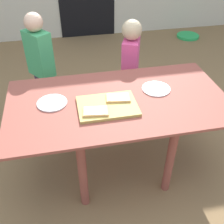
{
  "coord_description": "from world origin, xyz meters",
  "views": [
    {
      "loc": [
        -0.36,
        -1.55,
        1.8
      ],
      "look_at": [
        -0.05,
        0.0,
        0.58
      ],
      "focal_mm": 43.38,
      "sensor_mm": 36.0,
      "label": 1
    }
  ],
  "objects_px": {
    "child_right": "(130,65)",
    "garden_hose_coil": "(188,36)",
    "pizza_slice_near_left": "(96,111)",
    "plate_white_left": "(52,103)",
    "cutting_board": "(107,106)",
    "plate_white_right": "(156,89)",
    "dining_table": "(118,111)",
    "child_left": "(41,65)",
    "pizza_slice_far_right": "(118,98)"
  },
  "relations": [
    {
      "from": "plate_white_left",
      "to": "child_right",
      "type": "xyz_separation_m",
      "value": [
        0.73,
        0.61,
        -0.09
      ]
    },
    {
      "from": "pizza_slice_far_right",
      "to": "child_left",
      "type": "distance_m",
      "value": 0.94
    },
    {
      "from": "dining_table",
      "to": "pizza_slice_near_left",
      "type": "height_order",
      "value": "pizza_slice_near_left"
    },
    {
      "from": "dining_table",
      "to": "garden_hose_coil",
      "type": "height_order",
      "value": "dining_table"
    },
    {
      "from": "cutting_board",
      "to": "plate_white_right",
      "type": "xyz_separation_m",
      "value": [
        0.41,
        0.15,
        -0.01
      ]
    },
    {
      "from": "dining_table",
      "to": "pizza_slice_far_right",
      "type": "distance_m",
      "value": 0.13
    },
    {
      "from": "cutting_board",
      "to": "pizza_slice_near_left",
      "type": "bearing_deg",
      "value": -144.24
    },
    {
      "from": "cutting_board",
      "to": "garden_hose_coil",
      "type": "xyz_separation_m",
      "value": [
        1.89,
        2.61,
        -0.68
      ]
    },
    {
      "from": "child_right",
      "to": "garden_hose_coil",
      "type": "bearing_deg",
      "value": 50.86
    },
    {
      "from": "dining_table",
      "to": "plate_white_right",
      "type": "height_order",
      "value": "plate_white_right"
    },
    {
      "from": "cutting_board",
      "to": "plate_white_right",
      "type": "bearing_deg",
      "value": 20.51
    },
    {
      "from": "plate_white_left",
      "to": "dining_table",
      "type": "bearing_deg",
      "value": -6.31
    },
    {
      "from": "cutting_board",
      "to": "child_left",
      "type": "xyz_separation_m",
      "value": [
        -0.46,
        0.82,
        -0.06
      ]
    },
    {
      "from": "cutting_board",
      "to": "child_right",
      "type": "xyz_separation_m",
      "value": [
        0.36,
        0.73,
        -0.1
      ]
    },
    {
      "from": "plate_white_right",
      "to": "cutting_board",
      "type": "bearing_deg",
      "value": -159.49
    },
    {
      "from": "pizza_slice_far_right",
      "to": "plate_white_right",
      "type": "height_order",
      "value": "pizza_slice_far_right"
    },
    {
      "from": "child_left",
      "to": "plate_white_right",
      "type": "bearing_deg",
      "value": -37.67
    },
    {
      "from": "plate_white_left",
      "to": "pizza_slice_near_left",
      "type": "bearing_deg",
      "value": -34.07
    },
    {
      "from": "plate_white_left",
      "to": "child_right",
      "type": "distance_m",
      "value": 0.96
    },
    {
      "from": "pizza_slice_near_left",
      "to": "child_left",
      "type": "distance_m",
      "value": 0.96
    },
    {
      "from": "dining_table",
      "to": "cutting_board",
      "type": "relative_size",
      "value": 3.9
    },
    {
      "from": "cutting_board",
      "to": "plate_white_left",
      "type": "height_order",
      "value": "cutting_board"
    },
    {
      "from": "pizza_slice_near_left",
      "to": "garden_hose_coil",
      "type": "xyz_separation_m",
      "value": [
        1.98,
        2.68,
        -0.69
      ]
    },
    {
      "from": "pizza_slice_near_left",
      "to": "pizza_slice_far_right",
      "type": "relative_size",
      "value": 0.99
    },
    {
      "from": "child_left",
      "to": "pizza_slice_near_left",
      "type": "bearing_deg",
      "value": -67.45
    },
    {
      "from": "plate_white_left",
      "to": "child_left",
      "type": "distance_m",
      "value": 0.7
    },
    {
      "from": "plate_white_right",
      "to": "child_left",
      "type": "height_order",
      "value": "child_left"
    },
    {
      "from": "dining_table",
      "to": "plate_white_right",
      "type": "xyz_separation_m",
      "value": [
        0.31,
        0.08,
        0.11
      ]
    },
    {
      "from": "dining_table",
      "to": "garden_hose_coil",
      "type": "relative_size",
      "value": 4.32
    },
    {
      "from": "garden_hose_coil",
      "to": "pizza_slice_far_right",
      "type": "bearing_deg",
      "value": -125.16
    },
    {
      "from": "pizza_slice_far_right",
      "to": "plate_white_right",
      "type": "xyz_separation_m",
      "value": [
        0.32,
        0.09,
        -0.02
      ]
    },
    {
      "from": "dining_table",
      "to": "plate_white_right",
      "type": "distance_m",
      "value": 0.34
    },
    {
      "from": "garden_hose_coil",
      "to": "plate_white_right",
      "type": "bearing_deg",
      "value": -121.05
    },
    {
      "from": "pizza_slice_near_left",
      "to": "pizza_slice_far_right",
      "type": "distance_m",
      "value": 0.22
    },
    {
      "from": "pizza_slice_near_left",
      "to": "plate_white_left",
      "type": "bearing_deg",
      "value": 145.93
    },
    {
      "from": "pizza_slice_far_right",
      "to": "garden_hose_coil",
      "type": "distance_m",
      "value": 3.2
    },
    {
      "from": "pizza_slice_far_right",
      "to": "plate_white_left",
      "type": "xyz_separation_m",
      "value": [
        -0.46,
        0.07,
        -0.02
      ]
    },
    {
      "from": "plate_white_right",
      "to": "pizza_slice_far_right",
      "type": "bearing_deg",
      "value": -163.41
    },
    {
      "from": "child_left",
      "to": "child_right",
      "type": "distance_m",
      "value": 0.82
    },
    {
      "from": "plate_white_left",
      "to": "child_right",
      "type": "bearing_deg",
      "value": 39.74
    },
    {
      "from": "child_left",
      "to": "dining_table",
      "type": "bearing_deg",
      "value": -53.43
    },
    {
      "from": "child_left",
      "to": "pizza_slice_far_right",
      "type": "bearing_deg",
      "value": -54.31
    },
    {
      "from": "cutting_board",
      "to": "dining_table",
      "type": "bearing_deg",
      "value": 37.46
    },
    {
      "from": "pizza_slice_far_right",
      "to": "pizza_slice_near_left",
      "type": "bearing_deg",
      "value": -145.56
    },
    {
      "from": "child_left",
      "to": "cutting_board",
      "type": "bearing_deg",
      "value": -60.69
    },
    {
      "from": "plate_white_right",
      "to": "child_left",
      "type": "xyz_separation_m",
      "value": [
        -0.87,
        0.67,
        -0.06
      ]
    },
    {
      "from": "plate_white_right",
      "to": "child_right",
      "type": "distance_m",
      "value": 0.59
    },
    {
      "from": "pizza_slice_far_right",
      "to": "child_right",
      "type": "height_order",
      "value": "child_right"
    },
    {
      "from": "pizza_slice_near_left",
      "to": "child_right",
      "type": "distance_m",
      "value": 0.93
    },
    {
      "from": "pizza_slice_near_left",
      "to": "child_right",
      "type": "bearing_deg",
      "value": 60.59
    }
  ]
}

